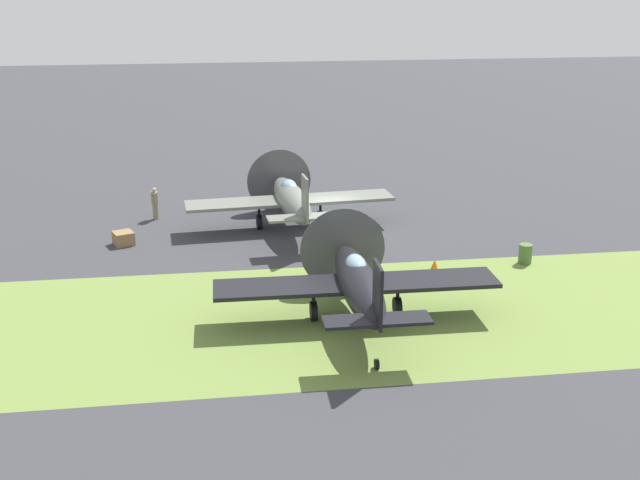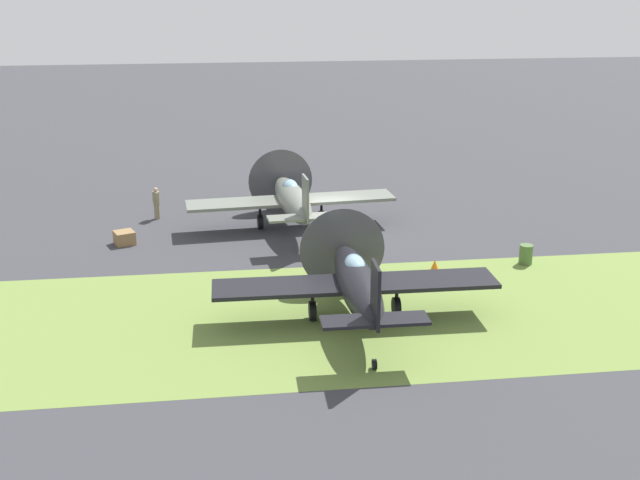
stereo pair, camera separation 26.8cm
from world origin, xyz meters
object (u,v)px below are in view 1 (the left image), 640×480
airplane_wingman (358,282)px  fuel_drum (525,254)px  runway_marker_cone (435,264)px  airplane_lead (291,199)px  supply_crate (124,238)px  ground_crew_chief (155,203)px

airplane_wingman → fuel_drum: bearing=31.6°
airplane_wingman → runway_marker_cone: size_ratio=24.38×
airplane_lead → supply_crate: airplane_lead is taller
fuel_drum → runway_marker_cone: fuel_drum is taller
airplane_lead → airplane_wingman: bearing=-88.3°
ground_crew_chief → fuel_drum: 19.30m
supply_crate → ground_crew_chief: bearing=72.0°
fuel_drum → runway_marker_cone: (-4.26, -0.15, -0.23)m
airplane_wingman → supply_crate: size_ratio=11.92×
airplane_lead → ground_crew_chief: size_ratio=6.23×
airplane_lead → fuel_drum: bearing=-37.5°
airplane_lead → supply_crate: size_ratio=11.97×
airplane_lead → fuel_drum: airplane_lead is taller
airplane_wingman → ground_crew_chief: airplane_wingman is taller
fuel_drum → runway_marker_cone: 4.26m
airplane_wingman → supply_crate: (-9.59, 10.38, -1.29)m
fuel_drum → runway_marker_cone: bearing=-178.0°
runway_marker_cone → fuel_drum: bearing=2.0°
runway_marker_cone → airplane_lead: bearing=130.7°
airplane_lead → runway_marker_cone: 8.86m
airplane_lead → airplane_wingman: 11.77m
airplane_wingman → runway_marker_cone: bearing=49.4°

